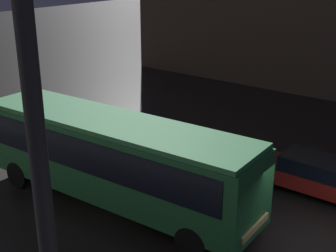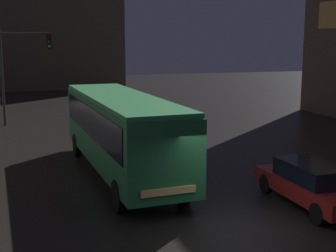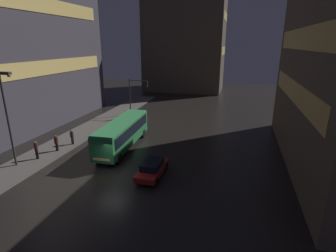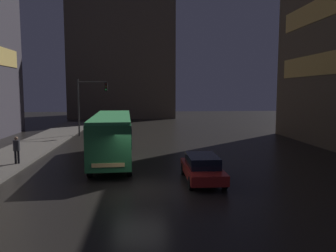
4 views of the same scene
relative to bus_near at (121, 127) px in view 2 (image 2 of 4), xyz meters
name	(u,v)px [view 2 (image 2 of 4)]	position (x,y,z in m)	size (l,w,h in m)	color
ground_plane	(238,233)	(1.83, -6.42, -1.91)	(120.00, 120.00, 0.00)	black
bus_near	(121,127)	(0.00, 0.00, 0.00)	(2.86, 10.53, 3.10)	#236B38
car_taxi	(313,183)	(5.06, -5.11, -1.20)	(1.84, 4.37, 1.36)	maroon
traffic_light_main	(20,60)	(-3.50, 12.83, 2.08)	(3.08, 0.35, 5.90)	#2D2D2D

